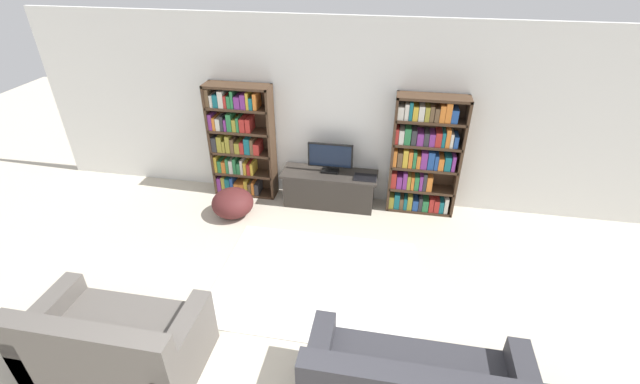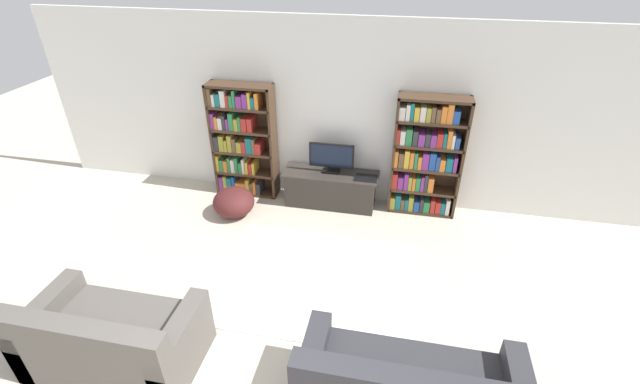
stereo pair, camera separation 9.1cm
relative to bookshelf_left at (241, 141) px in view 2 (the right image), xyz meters
The scene contains 9 objects.
wall_back 1.46m from the bookshelf_left, ahead, with size 8.80×0.06×2.60m.
bookshelf_left is the anchor object (origin of this frame).
bookshelf_right 2.64m from the bookshelf_left, ahead, with size 0.93×0.30×1.70m.
tv_stand 1.48m from the bookshelf_left, ahead, with size 1.37×0.46×0.52m.
television 1.37m from the bookshelf_left, ahead, with size 0.64×0.16×0.44m.
laptop 1.91m from the bookshelf_left, ahead, with size 0.32×0.21×0.03m.
area_rug 2.46m from the bookshelf_left, 50.51° to the right, with size 2.25×1.77×0.02m.
couch_left_sectional 3.26m from the bookshelf_left, 91.44° to the right, with size 1.51×0.87×0.83m.
beanbag_ottoman 0.92m from the bookshelf_left, 84.28° to the right, with size 0.59×0.59×0.40m, color #4C1E1E.
Camera 2 is at (0.90, -1.35, 3.46)m, focal length 24.00 mm.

